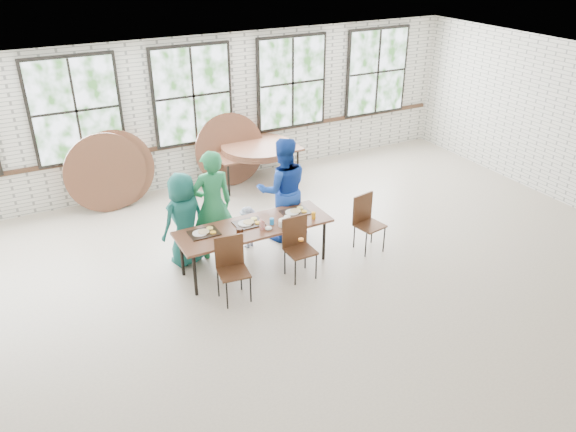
% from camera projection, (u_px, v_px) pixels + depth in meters
% --- Properties ---
extents(room, '(12.00, 12.00, 12.00)m').
position_uv_depth(room, '(193.00, 98.00, 11.01)').
color(room, '#C4B49C').
rests_on(room, ground).
extents(dining_table, '(2.40, 0.81, 0.74)m').
position_uv_depth(dining_table, '(254.00, 229.00, 8.60)').
color(dining_table, brown).
rests_on(dining_table, ground).
extents(chair_near_left, '(0.47, 0.45, 0.95)m').
position_uv_depth(chair_near_left, '(231.00, 263.00, 7.96)').
color(chair_near_left, '#472917').
rests_on(chair_near_left, ground).
extents(chair_near_right, '(0.42, 0.41, 0.95)m').
position_uv_depth(chair_near_right, '(297.00, 242.00, 8.48)').
color(chair_near_right, '#472917').
rests_on(chair_near_right, ground).
extents(chair_spare, '(0.49, 0.48, 0.95)m').
position_uv_depth(chair_spare, '(366.00, 218.00, 9.20)').
color(chair_spare, '#472917').
rests_on(chair_spare, ground).
extents(adult_teal, '(0.86, 0.70, 1.52)m').
position_uv_depth(adult_teal, '(184.00, 219.00, 8.71)').
color(adult_teal, '#195F5C').
rests_on(adult_teal, ground).
extents(adult_green, '(0.67, 0.45, 1.81)m').
position_uv_depth(adult_green, '(212.00, 205.00, 8.84)').
color(adult_green, '#207A45').
rests_on(adult_green, ground).
extents(toddler, '(0.53, 0.40, 0.73)m').
position_uv_depth(toddler, '(248.00, 227.00, 9.33)').
color(toddler, '#141D3E').
rests_on(toddler, ground).
extents(adult_blue, '(1.03, 0.89, 1.81)m').
position_uv_depth(adult_blue, '(283.00, 190.00, 9.35)').
color(adult_blue, '#173CA1').
rests_on(adult_blue, ground).
extents(storage_table, '(1.83, 0.82, 0.74)m').
position_uv_depth(storage_table, '(258.00, 153.00, 11.49)').
color(storage_table, brown).
rests_on(storage_table, ground).
extents(tabletop_clutter, '(1.98, 0.58, 0.11)m').
position_uv_depth(tabletop_clutter, '(261.00, 224.00, 8.58)').
color(tabletop_clutter, black).
rests_on(tabletop_clutter, dining_table).
extents(round_tops_stacked, '(1.50, 1.50, 0.13)m').
position_uv_depth(round_tops_stacked, '(258.00, 148.00, 11.44)').
color(round_tops_stacked, brown).
rests_on(round_tops_stacked, storage_table).
extents(round_tops_leaning, '(4.03, 0.40, 1.49)m').
position_uv_depth(round_tops_leaning, '(153.00, 164.00, 10.84)').
color(round_tops_leaning, brown).
rests_on(round_tops_leaning, ground).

